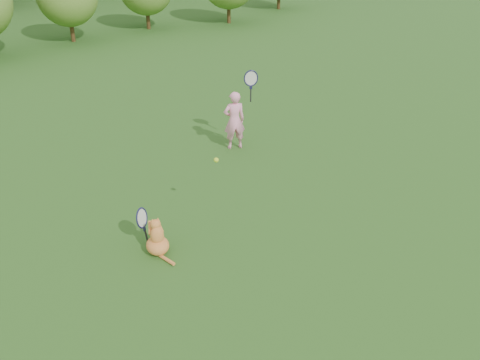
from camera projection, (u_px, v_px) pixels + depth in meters
ground at (264, 249)px, 7.54m from camera, size 100.00×100.00×0.00m
child at (235, 119)px, 10.29m from camera, size 0.66×0.44×1.73m
cat at (156, 235)px, 7.35m from camera, size 0.50×0.76×0.74m
tennis_ball at (216, 160)px, 7.72m from camera, size 0.07×0.07×0.07m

